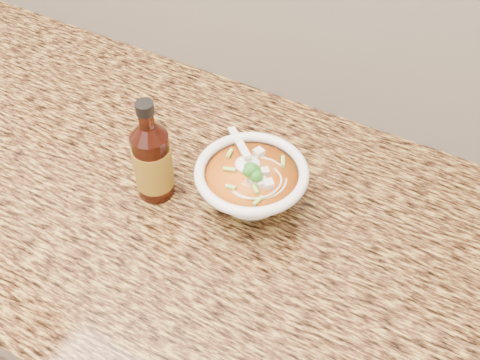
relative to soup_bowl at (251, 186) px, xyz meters
The scene contains 4 objects.
cabinet 0.64m from the soup_bowl, behind, with size 4.00×0.65×0.86m, color #381A10.
counter_slab 0.39m from the soup_bowl, behind, with size 4.00×0.68×0.04m, color #A88D3D.
soup_bowl is the anchor object (origin of this frame).
hot_sauce_bottle 0.16m from the soup_bowl, 160.93° to the right, with size 0.06×0.06×0.18m.
Camera 1 is at (0.68, 1.15, 1.62)m, focal length 45.00 mm.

